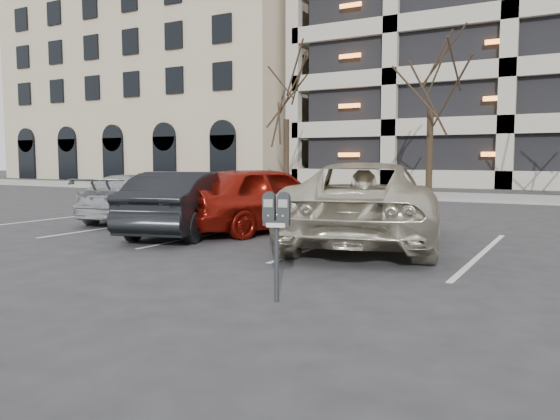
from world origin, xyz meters
name	(u,v)px	position (x,y,z in m)	size (l,w,h in m)	color
ground	(358,269)	(0.00, 0.00, 0.00)	(140.00, 140.00, 0.00)	#28282B
sidewalk	(503,198)	(0.00, 16.00, 0.06)	(80.00, 4.00, 0.12)	gray
stall_lines	(334,242)	(-1.40, 2.30, 0.01)	(16.90, 5.20, 0.00)	silver
office_building	(181,91)	(-28.00, 29.92, 7.49)	(26.00, 16.20, 15.00)	tan
tree_a	(286,74)	(-10.00, 16.00, 5.73)	(3.49, 3.49, 7.94)	black
tree_b	(432,51)	(-3.00, 16.00, 6.16)	(3.75, 3.75, 8.53)	black
parking_meter	(277,220)	(-0.14, -2.23, 0.96)	(0.34, 0.21, 1.25)	black
suv_silver	(366,203)	(-0.81, 2.48, 0.79)	(4.02, 6.18, 1.59)	beige
car_red	(263,198)	(-3.49, 3.02, 0.76)	(1.79, 4.44, 1.51)	maroon
car_dark	(187,203)	(-4.67, 1.76, 0.69)	(1.46, 4.18, 1.38)	black
car_silver	(139,197)	(-7.53, 3.26, 0.62)	(1.73, 4.26, 1.24)	#A8ACB0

